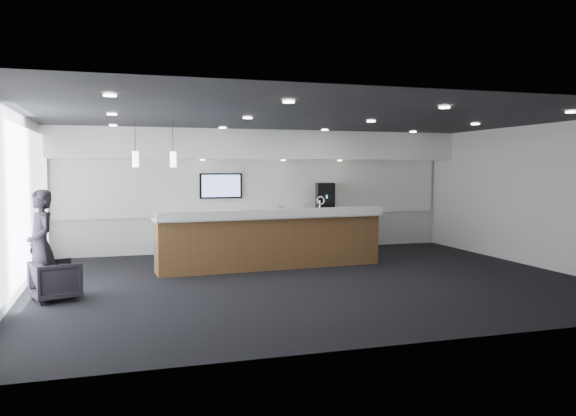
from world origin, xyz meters
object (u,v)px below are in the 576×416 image
object	(u,v)px
service_counter	(271,241)
coffee_machine	(325,198)
lounge_guest	(41,245)
armchair	(56,280)

from	to	relation	value
service_counter	coffee_machine	size ratio (longest dim) A/B	6.35
lounge_guest	coffee_machine	bearing A→B (deg)	98.37
service_counter	lounge_guest	xyz separation A→B (m)	(-4.21, -1.76, 0.30)
service_counter	coffee_machine	xyz separation A→B (m)	(2.04, 2.25, 0.75)
service_counter	lounge_guest	bearing A→B (deg)	-160.96
lounge_guest	armchair	bearing A→B (deg)	57.89
coffee_machine	armchair	size ratio (longest dim) A/B	1.10
service_counter	lounge_guest	distance (m)	4.57
coffee_machine	lounge_guest	world-z (taller)	lounge_guest
service_counter	lounge_guest	world-z (taller)	lounge_guest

